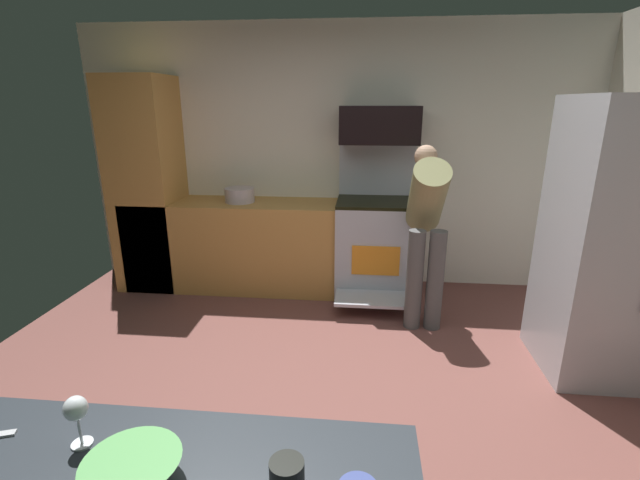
# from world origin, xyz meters

# --- Properties ---
(ground_plane) EXTENTS (5.20, 4.80, 0.02)m
(ground_plane) POSITION_xyz_m (0.00, 0.00, -0.01)
(ground_plane) COLOR brown
(wall_back) EXTENTS (5.20, 0.12, 2.60)m
(wall_back) POSITION_xyz_m (0.00, 2.34, 1.30)
(wall_back) COLOR silver
(wall_back) RESTS_ON ground
(lower_cabinet_run) EXTENTS (2.40, 0.60, 0.90)m
(lower_cabinet_run) POSITION_xyz_m (-0.90, 1.98, 0.45)
(lower_cabinet_run) COLOR #C18843
(lower_cabinet_run) RESTS_ON ground
(cabinet_column) EXTENTS (0.60, 0.60, 2.10)m
(cabinet_column) POSITION_xyz_m (-1.90, 1.98, 1.05)
(cabinet_column) COLOR #C18843
(cabinet_column) RESTS_ON ground
(oven_range) EXTENTS (0.76, 0.98, 1.47)m
(oven_range) POSITION_xyz_m (0.40, 1.97, 0.51)
(oven_range) COLOR #B7BCC7
(oven_range) RESTS_ON ground
(microwave) EXTENTS (0.74, 0.38, 0.35)m
(microwave) POSITION_xyz_m (0.40, 2.06, 1.65)
(microwave) COLOR black
(microwave) RESTS_ON oven_range
(refrigerator) EXTENTS (0.89, 0.77, 1.90)m
(refrigerator) POSITION_xyz_m (2.03, 0.77, 0.95)
(refrigerator) COLOR #B5B9C1
(refrigerator) RESTS_ON ground
(person_cook) EXTENTS (0.31, 0.68, 1.50)m
(person_cook) POSITION_xyz_m (0.80, 1.41, 0.90)
(person_cook) COLOR #535353
(person_cook) RESTS_ON ground
(mixing_bowl_prep) EXTENTS (0.25, 0.25, 0.08)m
(mixing_bowl_prep) POSITION_xyz_m (-0.29, -1.40, 0.94)
(mixing_bowl_prep) COLOR #539C50
(mixing_bowl_prep) RESTS_ON counter_island
(wine_glass_far) EXTENTS (0.07, 0.07, 0.16)m
(wine_glass_far) POSITION_xyz_m (-0.51, -1.28, 1.02)
(wine_glass_far) COLOR silver
(wine_glass_far) RESTS_ON counter_island
(mug_coffee) EXTENTS (0.09, 0.09, 0.09)m
(mug_coffee) POSITION_xyz_m (0.10, -1.37, 0.94)
(mug_coffee) COLOR black
(mug_coffee) RESTS_ON counter_island
(stock_pot) EXTENTS (0.29, 0.29, 0.14)m
(stock_pot) POSITION_xyz_m (-0.95, 1.98, 0.97)
(stock_pot) COLOR #C1B1B9
(stock_pot) RESTS_ON lower_cabinet_run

